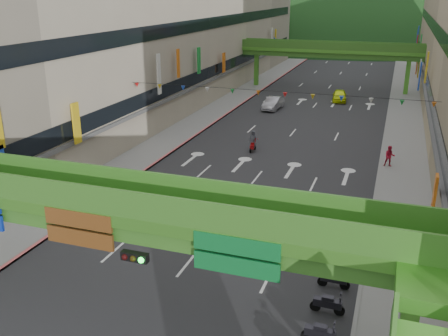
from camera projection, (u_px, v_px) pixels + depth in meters
road_slab at (310, 112)px, 60.99m from camera, size 18.00×140.00×0.02m
sidewalk_left at (225, 105)px, 64.36m from camera, size 4.00×140.00×0.15m
sidewalk_right at (405, 119)px, 57.57m from camera, size 4.00×140.00×0.15m
curb_left at (239, 106)px, 63.77m from camera, size 0.20×140.00×0.18m
curb_right at (387, 117)px, 58.15m from camera, size 0.20×140.00×0.18m
building_row_left at (166, 28)px, 63.65m from camera, size 12.80×95.00×19.00m
overpass_near at (140, 233)px, 19.25m from camera, size 28.00×12.27×7.10m
overpass_far at (330, 53)px, 72.52m from camera, size 28.00×2.20×7.10m
hill_left at (323, 36)px, 163.50m from camera, size 168.00×140.00×112.00m
bunting_string at (272, 94)px, 41.19m from camera, size 26.00×0.36×0.47m
scooter_rider_mid at (285, 210)px, 31.07m from camera, size 0.98×1.60×2.17m
scooter_rider_left at (148, 192)px, 33.90m from camera, size 1.11×1.60×2.21m
scooter_rider_far at (253, 141)px, 45.77m from camera, size 0.85×1.60×1.98m
parked_scooter_row at (328, 303)px, 22.81m from camera, size 1.60×9.35×1.08m
car_silver at (273, 103)px, 62.08m from camera, size 1.97×4.76×1.53m
car_yellow at (339, 96)px, 66.57m from camera, size 2.27×4.69×1.54m
pedestrian_red at (389, 158)px, 41.52m from camera, size 0.91×0.75×1.75m
pedestrian_dark at (390, 240)px, 27.76m from camera, size 1.19×0.92×1.88m
pedestrian_blue at (404, 246)px, 27.35m from camera, size 0.80×0.57×1.58m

